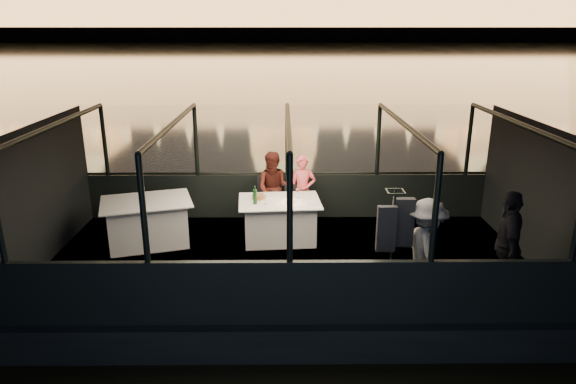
{
  "coord_description": "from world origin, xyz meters",
  "views": [
    {
      "loc": [
        -0.08,
        -7.92,
        4.25
      ],
      "look_at": [
        0.0,
        0.4,
        1.55
      ],
      "focal_mm": 32.0,
      "sensor_mm": 36.0,
      "label": 1
    }
  ],
  "objects_px": {
    "dining_table_aft": "(148,224)",
    "dining_table_central": "(280,220)",
    "coat_stand": "(392,241)",
    "person_woman_coral": "(303,188)",
    "chair_port_right": "(295,205)",
    "person_man_maroon": "(274,189)",
    "wine_bottle": "(255,196)",
    "passenger_stripe": "(427,244)",
    "chair_port_left": "(269,204)",
    "passenger_dark": "(507,242)"
  },
  "relations": [
    {
      "from": "chair_port_left",
      "to": "passenger_dark",
      "type": "height_order",
      "value": "passenger_dark"
    },
    {
      "from": "coat_stand",
      "to": "passenger_dark",
      "type": "distance_m",
      "value": 1.65
    },
    {
      "from": "dining_table_aft",
      "to": "passenger_dark",
      "type": "relative_size",
      "value": 0.96
    },
    {
      "from": "dining_table_central",
      "to": "passenger_stripe",
      "type": "bearing_deg",
      "value": -45.65
    },
    {
      "from": "chair_port_right",
      "to": "person_man_maroon",
      "type": "distance_m",
      "value": 0.51
    },
    {
      "from": "coat_stand",
      "to": "passenger_dark",
      "type": "bearing_deg",
      "value": 2.5
    },
    {
      "from": "chair_port_right",
      "to": "passenger_dark",
      "type": "distance_m",
      "value": 4.02
    },
    {
      "from": "chair_port_right",
      "to": "person_woman_coral",
      "type": "height_order",
      "value": "person_woman_coral"
    },
    {
      "from": "person_woman_coral",
      "to": "dining_table_aft",
      "type": "bearing_deg",
      "value": -153.34
    },
    {
      "from": "dining_table_central",
      "to": "dining_table_aft",
      "type": "distance_m",
      "value": 2.36
    },
    {
      "from": "dining_table_aft",
      "to": "passenger_dark",
      "type": "height_order",
      "value": "passenger_dark"
    },
    {
      "from": "person_man_maroon",
      "to": "chair_port_right",
      "type": "bearing_deg",
      "value": -12.68
    },
    {
      "from": "dining_table_aft",
      "to": "chair_port_left",
      "type": "relative_size",
      "value": 1.6
    },
    {
      "from": "dining_table_aft",
      "to": "coat_stand",
      "type": "relative_size",
      "value": 0.92
    },
    {
      "from": "dining_table_aft",
      "to": "chair_port_right",
      "type": "bearing_deg",
      "value": 16.21
    },
    {
      "from": "person_man_maroon",
      "to": "passenger_dark",
      "type": "distance_m",
      "value": 4.38
    },
    {
      "from": "person_man_maroon",
      "to": "dining_table_central",
      "type": "bearing_deg",
      "value": -75.53
    },
    {
      "from": "coat_stand",
      "to": "passenger_dark",
      "type": "xyz_separation_m",
      "value": [
        1.65,
        0.07,
        -0.05
      ]
    },
    {
      "from": "dining_table_central",
      "to": "person_man_maroon",
      "type": "distance_m",
      "value": 0.86
    },
    {
      "from": "passenger_dark",
      "to": "chair_port_right",
      "type": "bearing_deg",
      "value": -116.51
    },
    {
      "from": "person_man_maroon",
      "to": "wine_bottle",
      "type": "distance_m",
      "value": 1.0
    },
    {
      "from": "chair_port_right",
      "to": "person_man_maroon",
      "type": "relative_size",
      "value": 0.56
    },
    {
      "from": "dining_table_central",
      "to": "person_woman_coral",
      "type": "xyz_separation_m",
      "value": [
        0.45,
        0.79,
        0.36
      ]
    },
    {
      "from": "dining_table_central",
      "to": "coat_stand",
      "type": "xyz_separation_m",
      "value": [
        1.59,
        -2.15,
        0.51
      ]
    },
    {
      "from": "chair_port_left",
      "to": "wine_bottle",
      "type": "bearing_deg",
      "value": -112.66
    },
    {
      "from": "passenger_stripe",
      "to": "person_man_maroon",
      "type": "bearing_deg",
      "value": 30.44
    },
    {
      "from": "person_woman_coral",
      "to": "wine_bottle",
      "type": "distance_m",
      "value": 1.3
    },
    {
      "from": "chair_port_right",
      "to": "coat_stand",
      "type": "relative_size",
      "value": 0.49
    },
    {
      "from": "dining_table_aft",
      "to": "coat_stand",
      "type": "xyz_separation_m",
      "value": [
        3.94,
        -2.01,
        0.51
      ]
    },
    {
      "from": "dining_table_aft",
      "to": "chair_port_right",
      "type": "relative_size",
      "value": 1.86
    },
    {
      "from": "dining_table_central",
      "to": "passenger_dark",
      "type": "relative_size",
      "value": 0.9
    },
    {
      "from": "chair_port_left",
      "to": "chair_port_right",
      "type": "bearing_deg",
      "value": -15.76
    },
    {
      "from": "dining_table_central",
      "to": "dining_table_aft",
      "type": "bearing_deg",
      "value": -176.62
    },
    {
      "from": "passenger_dark",
      "to": "person_woman_coral",
      "type": "bearing_deg",
      "value": -119.77
    },
    {
      "from": "dining_table_aft",
      "to": "dining_table_central",
      "type": "bearing_deg",
      "value": 3.38
    },
    {
      "from": "person_woman_coral",
      "to": "person_man_maroon",
      "type": "xyz_separation_m",
      "value": [
        -0.55,
        -0.03,
        0.0
      ]
    },
    {
      "from": "dining_table_central",
      "to": "wine_bottle",
      "type": "height_order",
      "value": "wine_bottle"
    },
    {
      "from": "passenger_dark",
      "to": "passenger_stripe",
      "type": "bearing_deg",
      "value": -71.46
    },
    {
      "from": "chair_port_right",
      "to": "passenger_dark",
      "type": "height_order",
      "value": "passenger_dark"
    },
    {
      "from": "dining_table_aft",
      "to": "chair_port_left",
      "type": "bearing_deg",
      "value": 21.22
    },
    {
      "from": "dining_table_central",
      "to": "chair_port_right",
      "type": "distance_m",
      "value": 0.69
    },
    {
      "from": "person_man_maroon",
      "to": "wine_bottle",
      "type": "xyz_separation_m",
      "value": [
        -0.32,
        -0.93,
        0.17
      ]
    },
    {
      "from": "coat_stand",
      "to": "dining_table_aft",
      "type": "bearing_deg",
      "value": 153.01
    },
    {
      "from": "chair_port_right",
      "to": "coat_stand",
      "type": "distance_m",
      "value": 3.1
    },
    {
      "from": "coat_stand",
      "to": "person_woman_coral",
      "type": "xyz_separation_m",
      "value": [
        -1.14,
        2.94,
        -0.15
      ]
    },
    {
      "from": "person_woman_coral",
      "to": "person_man_maroon",
      "type": "relative_size",
      "value": 0.95
    },
    {
      "from": "chair_port_right",
      "to": "passenger_stripe",
      "type": "relative_size",
      "value": 0.55
    },
    {
      "from": "dining_table_aft",
      "to": "chair_port_right",
      "type": "distance_m",
      "value": 2.75
    },
    {
      "from": "coat_stand",
      "to": "passenger_stripe",
      "type": "distance_m",
      "value": 0.49
    },
    {
      "from": "wine_bottle",
      "to": "chair_port_right",
      "type": "bearing_deg",
      "value": 47.85
    }
  ]
}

